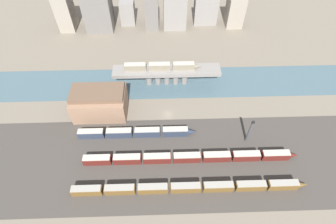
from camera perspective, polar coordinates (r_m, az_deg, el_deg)
The scene contains 17 objects.
ground_plane at distance 119.65m, azimuth -0.02°, elevation -0.55°, with size 400.00×400.00×0.00m, color #756B5B.
railbed_yard at distance 106.02m, azimuth 0.37°, elevation -10.61°, with size 280.00×42.00×0.01m, color #423D38.
river_water at distance 133.99m, azimuth -0.29°, elevation 6.39°, with size 320.00×22.19×0.01m, color #47606B.
bridge at distance 129.49m, azimuth -0.30°, elevation 8.53°, with size 52.21×8.23×8.94m.
train_on_bridge at distance 126.81m, azimuth -1.33°, elevation 9.89°, with size 37.12×2.67×3.69m.
train_yard_near at distance 99.20m, azimuth 4.55°, elevation -16.08°, with size 86.26×2.70×3.91m.
train_yard_mid at distance 104.90m, azimuth 4.80°, elevation -9.84°, with size 85.00×2.90×3.99m.
train_yard_far at distance 111.83m, azimuth -6.96°, elevation -4.48°, with size 50.23×2.83×4.08m.
warehouse_building at distance 120.51m, azimuth -14.67°, elevation 2.20°, with size 23.34×15.79×12.90m.
signal_tower at distance 110.92m, azimuth 17.31°, elevation -4.13°, with size 1.08×1.08×13.14m.
city_block_far_left at distance 178.98m, azimuth -21.55°, elevation 19.79°, with size 9.24×12.23×22.80m, color gray.
city_block_left at distance 173.02m, azimuth -14.90°, elevation 20.22°, with size 16.16×13.92×21.36m, color slate.
city_block_center at distance 177.19m, azimuth -8.78°, elevation 20.67°, with size 8.80×9.30×14.29m, color gray.
city_block_right at distance 170.30m, azimuth -3.58°, elevation 20.93°, with size 8.13×11.49×19.88m, color slate.
city_block_far_right at distance 170.83m, azimuth 1.50°, elevation 21.54°, with size 13.71×13.78×22.15m, color gray.
city_block_tall at distance 176.32m, azimuth 8.18°, elevation 20.99°, with size 14.28×8.12×16.47m, color gray.
city_block_low at distance 177.21m, azimuth 14.37°, elevation 20.49°, with size 9.96×11.31×18.27m, color gray.
Camera 1 is at (-2.26, -76.05, 92.34)m, focal length 28.00 mm.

